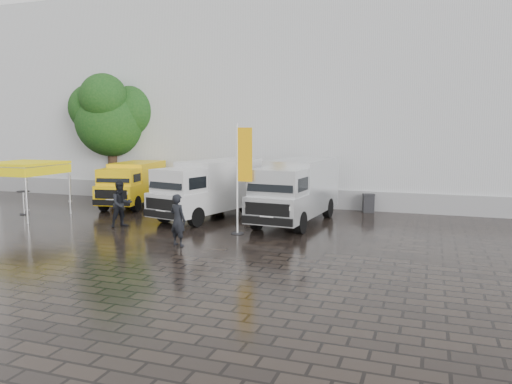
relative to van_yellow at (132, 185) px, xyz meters
The scene contains 13 objects.
ground 9.26m from the van_yellow, 34.02° to the right, with size 120.00×120.00×0.00m, color black.
exhibition_hall 15.29m from the van_yellow, 48.48° to the left, with size 44.00×16.00×12.00m, color silver.
hall_plinth 10.04m from the van_yellow, 16.29° to the left, with size 44.00×0.15×1.00m, color gray.
van_yellow is the anchor object (origin of this frame).
van_white 5.60m from the van_yellow, 18.55° to the right, with size 2.06×6.17×2.67m, color silver, non-canonical shape.
van_silver 9.61m from the van_yellow, ahead, with size 2.16×6.47×2.81m, color silver, non-canonical shape.
canopy_tent 5.51m from the van_yellow, 124.54° to the right, with size 2.99×2.99×2.62m.
flagpole 9.38m from the van_yellow, 29.79° to the right, with size 0.88×0.50×4.40m.
tree 5.66m from the van_yellow, 138.67° to the left, with size 4.23×4.26×7.60m.
cocktail_table 5.38m from the van_yellow, 132.49° to the right, with size 0.60×0.60×1.16m, color black.
wheelie_bin 12.45m from the van_yellow, 10.88° to the left, with size 0.56×0.56×0.94m, color black.
person_front 9.83m from the van_yellow, 47.50° to the right, with size 0.69×0.45×1.88m, color black.
person_tent 5.67m from the van_yellow, 61.43° to the right, with size 0.96×0.74×1.97m, color black.
Camera 1 is at (7.51, -17.72, 4.22)m, focal length 35.00 mm.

